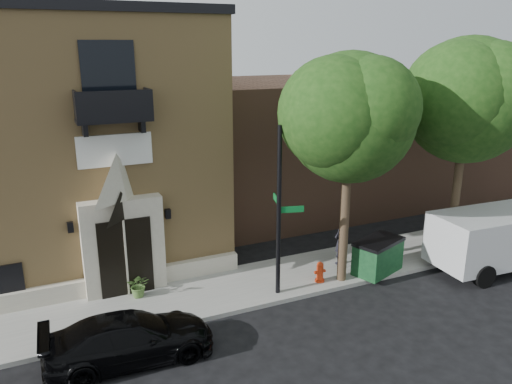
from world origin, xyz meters
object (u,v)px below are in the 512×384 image
black_sedan (130,338)px  street_sign (279,212)px  pedestrian_near (341,242)px  cargo_van (506,236)px  dumpster (378,256)px  fire_hydrant (320,272)px

black_sedan → street_sign: 5.84m
street_sign → pedestrian_near: (3.15, 1.05, -1.95)m
black_sedan → pedestrian_near: 8.68m
black_sedan → cargo_van: size_ratio=0.79×
street_sign → pedestrian_near: size_ratio=3.22×
black_sedan → pedestrian_near: bearing=-70.7°
black_sedan → dumpster: bearing=-79.1°
pedestrian_near → black_sedan: bearing=5.7°
dumpster → cargo_van: bearing=-36.3°
fire_hydrant → dumpster: 2.32m
black_sedan → fire_hydrant: bearing=-74.7°
cargo_van → pedestrian_near: size_ratio=3.21×
fire_hydrant → pedestrian_near: (1.48, 0.96, 0.51)m
cargo_van → dumpster: size_ratio=2.61×
street_sign → dumpster: bearing=13.9°
cargo_van → street_sign: bearing=173.9°
dumpster → street_sign: bearing=158.3°
black_sedan → cargo_van: 13.90m
dumpster → pedestrian_near: size_ratio=1.23×
pedestrian_near → fire_hydrant: bearing=21.5°
street_sign → dumpster: street_sign is taller
street_sign → fire_hydrant: size_ratio=7.64×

